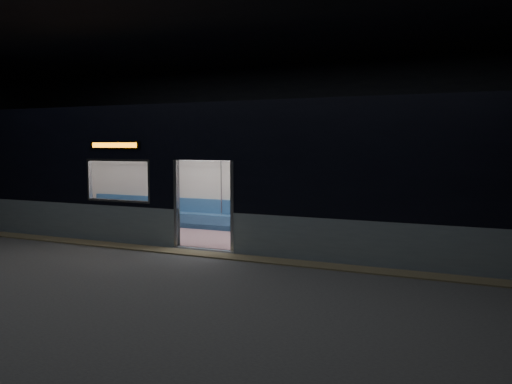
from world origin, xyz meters
The scene contains 7 objects.
station_floor centered at (0.00, 0.00, -0.01)m, with size 24.00×14.00×0.01m, color #47494C.
station_envelope centered at (0.00, 0.00, 3.66)m, with size 24.00×14.00×5.00m.
tactile_strip centered at (0.00, 0.55, 0.01)m, with size 22.80×0.50×0.03m, color #8C7F59.
metro_car centered at (0.00, 2.54, 1.85)m, with size 18.00×3.04×3.35m.
passenger centered at (0.22, 3.55, 0.80)m, with size 0.42×0.70×1.37m.
handbag centered at (0.23, 3.32, 0.68)m, with size 0.27×0.23×0.14m, color black.
transit_map centered at (1.58, 3.85, 1.50)m, with size 1.07×0.03×0.69m, color white.
Camera 1 is at (6.19, -9.56, 2.42)m, focal length 38.00 mm.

